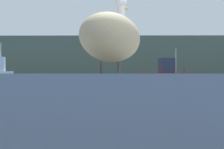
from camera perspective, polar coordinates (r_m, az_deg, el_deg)
hillside_backdrop at (r=71.65m, az=1.36°, el=2.56°), size 140.00×10.81×8.90m
pier_dock at (r=3.51m, az=-0.14°, el=-7.10°), size 3.48×2.99×0.86m
pelican at (r=3.52m, az=-0.10°, el=6.35°), size 0.85×1.41×0.91m
fishing_boat_red at (r=40.37m, az=8.58°, el=-0.20°), size 6.55×3.91×4.24m
mooring_buoy at (r=17.75m, az=16.93°, el=-1.99°), size 0.65×0.65×0.65m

